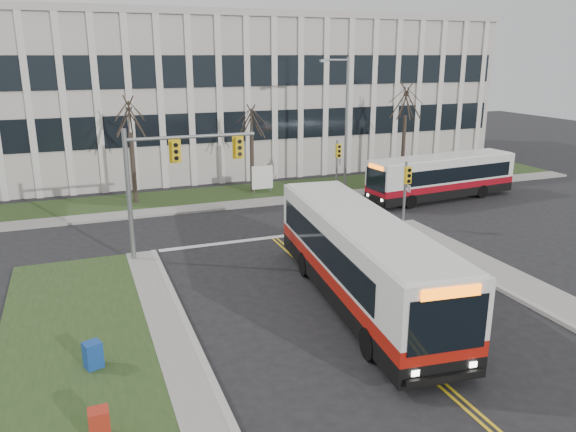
# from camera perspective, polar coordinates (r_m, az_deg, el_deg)

# --- Properties ---
(ground) EXTENTS (120.00, 120.00, 0.00)m
(ground) POSITION_cam_1_polar(r_m,az_deg,el_deg) (22.75, 5.50, -8.23)
(ground) COLOR black
(ground) RESTS_ON ground
(grass_verge) EXTENTS (5.00, 26.00, 0.12)m
(grass_verge) POSITION_cam_1_polar(r_m,az_deg,el_deg) (16.39, -20.43, -19.55)
(grass_verge) COLOR #27401B
(grass_verge) RESTS_ON ground
(sidewalk_west) EXTENTS (1.20, 26.00, 0.14)m
(sidewalk_west) POSITION_cam_1_polar(r_m,az_deg,el_deg) (16.54, -9.49, -18.23)
(sidewalk_west) COLOR #9E9B93
(sidewalk_west) RESTS_ON ground
(sidewalk_cross) EXTENTS (44.00, 1.60, 0.14)m
(sidewalk_cross) POSITION_cam_1_polar(r_m,az_deg,el_deg) (37.79, 2.10, 1.88)
(sidewalk_cross) COLOR #9E9B93
(sidewalk_cross) RESTS_ON ground
(building_lawn) EXTENTS (44.00, 5.00, 0.12)m
(building_lawn) POSITION_cam_1_polar(r_m,az_deg,el_deg) (40.31, 0.54, 2.77)
(building_lawn) COLOR #27401B
(building_lawn) RESTS_ON ground
(office_building) EXTENTS (40.00, 16.00, 12.00)m
(office_building) POSITION_cam_1_polar(r_m,az_deg,el_deg) (50.70, -4.53, 12.26)
(office_building) COLOR #B5AFA7
(office_building) RESTS_ON ground
(mast_arm_signal) EXTENTS (6.11, 0.38, 6.20)m
(mast_arm_signal) POSITION_cam_1_polar(r_m,az_deg,el_deg) (26.43, -12.39, 4.62)
(mast_arm_signal) COLOR slate
(mast_arm_signal) RESTS_ON ground
(signal_pole_near) EXTENTS (0.34, 0.39, 3.80)m
(signal_pole_near) POSITION_cam_1_polar(r_m,az_deg,el_deg) (31.10, 11.91, 3.03)
(signal_pole_near) COLOR slate
(signal_pole_near) RESTS_ON ground
(signal_pole_far) EXTENTS (0.34, 0.39, 3.80)m
(signal_pole_far) POSITION_cam_1_polar(r_m,az_deg,el_deg) (38.35, 5.06, 5.75)
(signal_pole_far) COLOR slate
(signal_pole_far) RESTS_ON ground
(streetlight) EXTENTS (2.15, 0.25, 9.20)m
(streetlight) POSITION_cam_1_polar(r_m,az_deg,el_deg) (39.05, 5.75, 9.91)
(streetlight) COLOR slate
(streetlight) RESTS_ON ground
(directory_sign) EXTENTS (1.50, 0.12, 2.00)m
(directory_sign) POSITION_cam_1_polar(r_m,az_deg,el_deg) (38.78, -2.63, 3.91)
(directory_sign) COLOR slate
(directory_sign) RESTS_ON ground
(tree_left) EXTENTS (1.80, 1.80, 7.70)m
(tree_left) POSITION_cam_1_polar(r_m,az_deg,el_deg) (36.85, -15.79, 9.53)
(tree_left) COLOR #42352B
(tree_left) RESTS_ON ground
(tree_mid) EXTENTS (1.80, 1.80, 6.82)m
(tree_mid) POSITION_cam_1_polar(r_m,az_deg,el_deg) (38.68, -3.74, 9.44)
(tree_mid) COLOR #42352B
(tree_mid) RESTS_ON ground
(tree_right) EXTENTS (1.80, 1.80, 8.25)m
(tree_right) POSITION_cam_1_polar(r_m,az_deg,el_deg) (43.49, 11.88, 11.22)
(tree_right) COLOR #42352B
(tree_right) RESTS_ON ground
(bus_main) EXTENTS (4.12, 12.99, 3.41)m
(bus_main) POSITION_cam_1_polar(r_m,az_deg,el_deg) (21.74, 7.36, -4.62)
(bus_main) COLOR silver
(bus_main) RESTS_ON ground
(bus_cross) EXTENTS (10.85, 3.37, 2.85)m
(bus_cross) POSITION_cam_1_polar(r_m,az_deg,el_deg) (38.82, 15.33, 3.74)
(bus_cross) COLOR silver
(bus_cross) RESTS_ON ground
(newspaper_box_blue) EXTENTS (0.62, 0.59, 0.95)m
(newspaper_box_blue) POSITION_cam_1_polar(r_m,az_deg,el_deg) (18.61, -19.19, -13.34)
(newspaper_box_blue) COLOR navy
(newspaper_box_blue) RESTS_ON ground
(newspaper_box_red) EXTENTS (0.50, 0.45, 0.95)m
(newspaper_box_red) POSITION_cam_1_polar(r_m,az_deg,el_deg) (15.55, -18.58, -19.61)
(newspaper_box_red) COLOR #AC2616
(newspaper_box_red) RESTS_ON ground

